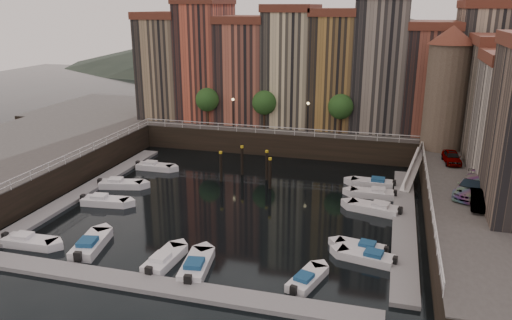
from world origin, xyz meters
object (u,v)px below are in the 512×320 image
(boat_left_1, at_px, (104,201))
(car_c, at_px, (472,188))
(boat_left_2, at_px, (120,184))
(car_b, at_px, (480,200))
(mooring_pilings, at_px, (250,167))
(gangway, at_px, (414,167))
(car_a, at_px, (452,158))
(boat_left_0, at_px, (29,242))
(corner_tower, at_px, (447,87))

(boat_left_1, xyz_separation_m, car_c, (33.84, 3.83, 3.43))
(boat_left_2, height_order, car_b, car_b)
(mooring_pilings, distance_m, car_c, 23.08)
(gangway, relative_size, car_a, 2.15)
(gangway, height_order, car_a, car_a)
(car_a, bearing_deg, car_c, -90.81)
(car_a, bearing_deg, car_b, -90.47)
(mooring_pilings, relative_size, boat_left_0, 1.30)
(corner_tower, xyz_separation_m, gangway, (-2.90, -4.50, -8.28))
(gangway, height_order, car_c, car_c)
(corner_tower, height_order, car_a, corner_tower)
(boat_left_1, xyz_separation_m, boat_left_2, (-1.02, 4.80, 0.00))
(gangway, bearing_deg, boat_left_2, -162.27)
(boat_left_1, bearing_deg, car_a, 15.19)
(mooring_pilings, xyz_separation_m, car_a, (21.15, 2.65, 2.01))
(gangway, bearing_deg, boat_left_1, -153.71)
(gangway, height_order, car_b, car_b)
(mooring_pilings, bearing_deg, boat_left_0, -122.92)
(boat_left_1, distance_m, car_b, 34.32)
(mooring_pilings, bearing_deg, boat_left_2, -155.90)
(car_a, height_order, car_b, car_b)
(corner_tower, height_order, car_c, corner_tower)
(car_a, relative_size, car_c, 0.70)
(boat_left_2, bearing_deg, boat_left_1, -90.87)
(boat_left_2, bearing_deg, corner_tower, 10.23)
(gangway, relative_size, car_c, 1.51)
(boat_left_0, relative_size, car_a, 1.23)
(mooring_pilings, relative_size, boat_left_2, 1.25)
(car_c, bearing_deg, boat_left_2, -162.30)
(gangway, bearing_deg, car_a, -20.07)
(car_a, xyz_separation_m, car_b, (1.12, -11.99, 0.00))
(mooring_pilings, distance_m, boat_left_0, 23.91)
(mooring_pilings, xyz_separation_m, boat_left_1, (-11.88, -10.57, -1.28))
(gangway, distance_m, boat_left_0, 38.86)
(gangway, distance_m, car_c, 11.73)
(corner_tower, relative_size, gangway, 1.66)
(corner_tower, relative_size, boat_left_0, 2.89)
(corner_tower, xyz_separation_m, boat_left_0, (-33.42, -28.50, -9.83))
(corner_tower, distance_m, gangway, 9.86)
(corner_tower, relative_size, car_c, 2.50)
(boat_left_0, xyz_separation_m, car_b, (35.24, 10.70, 3.30))
(boat_left_0, height_order, car_b, car_b)
(boat_left_1, bearing_deg, car_b, -4.57)
(mooring_pilings, xyz_separation_m, boat_left_2, (-12.90, -5.77, -1.28))
(boat_left_1, relative_size, car_a, 1.26)
(boat_left_2, relative_size, car_b, 1.23)
(mooring_pilings, bearing_deg, car_c, -17.06)
(mooring_pilings, height_order, car_c, car_c)
(boat_left_0, distance_m, car_c, 37.54)
(boat_left_2, xyz_separation_m, car_c, (34.87, -0.97, 3.43))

